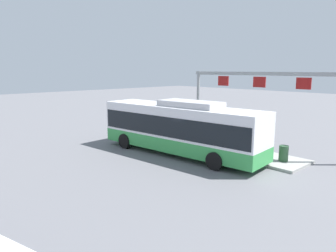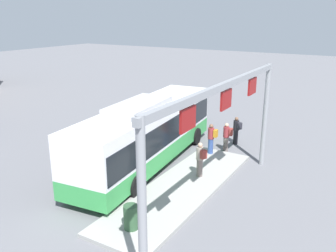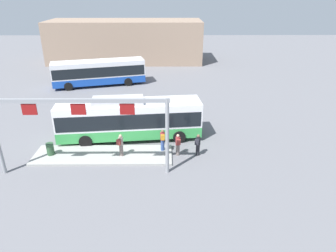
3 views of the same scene
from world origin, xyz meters
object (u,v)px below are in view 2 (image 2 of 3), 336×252
(person_waiting_near, at_px, (227,136))
(person_boarding, at_px, (236,130))
(person_waiting_mid, at_px, (211,138))
(bus_main, at_px, (148,131))
(trash_bin, at_px, (131,217))
(person_waiting_far, at_px, (200,159))

(person_waiting_near, bearing_deg, person_boarding, -98.87)
(person_waiting_near, height_order, person_waiting_mid, person_waiting_mid)
(bus_main, bearing_deg, person_waiting_mid, -47.87)
(person_waiting_mid, bearing_deg, person_waiting_near, -115.32)
(person_boarding, distance_m, person_waiting_mid, 2.60)
(person_waiting_near, bearing_deg, bus_main, 45.57)
(person_waiting_near, bearing_deg, person_waiting_mid, 60.72)
(trash_bin, bearing_deg, person_boarding, 0.49)
(person_boarding, distance_m, trash_bin, 10.66)
(bus_main, distance_m, person_waiting_mid, 3.62)
(bus_main, relative_size, person_waiting_near, 6.86)
(person_boarding, xyz_separation_m, trash_bin, (-10.66, -0.09, -0.28))
(person_waiting_far, bearing_deg, trash_bin, 112.87)
(person_waiting_near, height_order, person_waiting_far, person_waiting_far)
(bus_main, height_order, person_waiting_far, bus_main)
(bus_main, bearing_deg, trash_bin, -157.71)
(bus_main, xyz_separation_m, person_waiting_mid, (2.63, -2.37, -0.76))
(person_waiting_near, distance_m, trash_bin, 9.22)
(bus_main, height_order, person_waiting_mid, bus_main)
(bus_main, xyz_separation_m, person_waiting_near, (3.75, -2.81, -0.92))
(bus_main, relative_size, trash_bin, 12.72)
(trash_bin, bearing_deg, person_waiting_far, -2.29)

